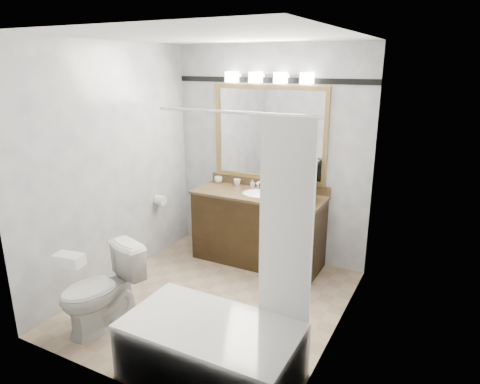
% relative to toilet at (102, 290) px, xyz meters
% --- Properties ---
extents(room, '(2.42, 2.62, 2.52)m').
position_rel_toilet_xyz_m(room, '(0.66, 0.82, 0.88)').
color(room, tan).
rests_on(room, ground).
extents(vanity, '(1.53, 0.58, 0.97)m').
position_rel_toilet_xyz_m(vanity, '(0.66, 1.84, 0.07)').
color(vanity, black).
rests_on(vanity, ground).
extents(mirror, '(1.40, 0.04, 1.10)m').
position_rel_toilet_xyz_m(mirror, '(0.66, 2.11, 1.13)').
color(mirror, '#A6844A').
rests_on(mirror, room).
extents(vanity_light_bar, '(1.02, 0.14, 0.12)m').
position_rel_toilet_xyz_m(vanity_light_bar, '(0.66, 2.05, 1.76)').
color(vanity_light_bar, silver).
rests_on(vanity_light_bar, room).
extents(accent_stripe, '(2.40, 0.01, 0.06)m').
position_rel_toilet_xyz_m(accent_stripe, '(0.66, 2.12, 1.73)').
color(accent_stripe, black).
rests_on(accent_stripe, room).
extents(bathtub, '(1.30, 0.75, 1.96)m').
position_rel_toilet_xyz_m(bathtub, '(1.21, -0.08, -0.09)').
color(bathtub, white).
rests_on(bathtub, ground).
extents(tp_roll, '(0.11, 0.12, 0.12)m').
position_rel_toilet_xyz_m(tp_roll, '(-0.48, 1.49, 0.33)').
color(tp_roll, white).
rests_on(tp_roll, room).
extents(toilet, '(0.61, 0.82, 0.74)m').
position_rel_toilet_xyz_m(toilet, '(0.00, 0.00, 0.00)').
color(toilet, white).
rests_on(toilet, ground).
extents(tissue_box, '(0.25, 0.17, 0.10)m').
position_rel_toilet_xyz_m(tissue_box, '(0.00, -0.30, 0.42)').
color(tissue_box, white).
rests_on(tissue_box, toilet).
extents(coffee_maker, '(0.20, 0.25, 0.38)m').
position_rel_toilet_xyz_m(coffee_maker, '(1.21, 1.89, 0.68)').
color(coffee_maker, black).
rests_on(coffee_maker, vanity).
extents(cup_left, '(0.11, 0.11, 0.08)m').
position_rel_toilet_xyz_m(cup_left, '(0.01, 2.03, 0.52)').
color(cup_left, white).
rests_on(cup_left, vanity).
extents(cup_right, '(0.10, 0.10, 0.08)m').
position_rel_toilet_xyz_m(cup_right, '(0.28, 2.02, 0.52)').
color(cup_right, white).
rests_on(cup_right, vanity).
extents(soap_bottle_a, '(0.05, 0.05, 0.09)m').
position_rel_toilet_xyz_m(soap_bottle_a, '(0.48, 2.04, 0.53)').
color(soap_bottle_a, white).
rests_on(soap_bottle_a, vanity).
extents(soap_bottle_b, '(0.08, 0.08, 0.08)m').
position_rel_toilet_xyz_m(soap_bottle_b, '(0.71, 2.02, 0.52)').
color(soap_bottle_b, white).
rests_on(soap_bottle_b, vanity).
extents(soap_bar, '(0.09, 0.07, 0.03)m').
position_rel_toilet_xyz_m(soap_bar, '(0.72, 1.96, 0.49)').
color(soap_bar, beige).
rests_on(soap_bar, vanity).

